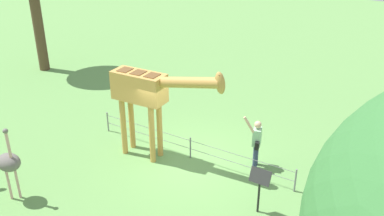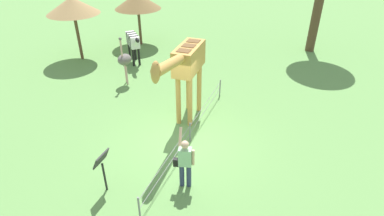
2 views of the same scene
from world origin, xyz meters
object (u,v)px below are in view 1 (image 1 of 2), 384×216
object	(u,v)px
visitor	(256,141)
info_sign	(260,182)
ostrich	(9,162)
giraffe	(148,93)

from	to	relation	value
visitor	info_sign	size ratio (longest dim) A/B	1.34
ostrich	visitor	bearing A→B (deg)	44.57
giraffe	info_sign	world-z (taller)	giraffe
giraffe	ostrich	bearing A→B (deg)	-116.98
giraffe	info_sign	xyz separation A→B (m)	(4.12, -0.78, -1.32)
giraffe	visitor	world-z (taller)	giraffe
giraffe	info_sign	bearing A→B (deg)	-10.70
ostrich	info_sign	xyz separation A→B (m)	(6.03, 2.98, -0.23)
visitor	info_sign	distance (m)	2.23
giraffe	visitor	distance (m)	3.65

